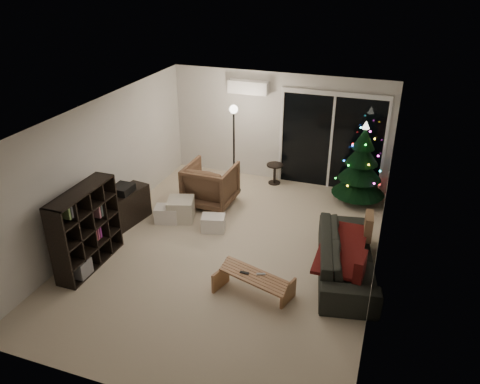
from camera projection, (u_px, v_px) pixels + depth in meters
The scene contains 18 objects.
room at pixel (278, 170), 9.03m from camera, with size 6.50×7.51×2.60m.
bookshelf at pixel (77, 227), 7.74m from camera, with size 0.36×1.41×1.41m, color black, non-canonical shape.
media_cabinet at pixel (125, 208), 9.08m from camera, with size 0.41×1.08×0.68m, color black.
stereo at pixel (123, 189), 8.89m from camera, with size 0.34×0.41×0.14m, color black.
armchair at pixel (211, 184), 9.76m from camera, with size 0.96×0.99×0.90m, color brown.
ottoman at pixel (181, 209), 9.27m from camera, with size 0.50×0.50×0.45m, color beige.
cardboard_box_a at pixel (167, 214), 9.23m from camera, with size 0.45×0.34×0.32m, color white.
cardboard_box_b at pixel (213, 223), 8.93m from camera, with size 0.44×0.33×0.31m, color white.
side_table at pixel (275, 174), 10.77m from camera, with size 0.38×0.38×0.47m, color black.
floor_lamp at pixel (234, 151), 10.10m from camera, with size 0.31×0.31×1.92m, color black.
sofa at pixel (347, 257), 7.62m from camera, with size 2.26×0.88×0.66m, color black.
sofa_throw at pixel (342, 248), 7.58m from camera, with size 0.71×1.63×0.05m, color #3C080A.
cushion_a at pixel (368, 226), 7.97m from camera, with size 0.13×0.43×0.43m, color olive.
cushion_b at pixel (360, 269), 6.88m from camera, with size 0.13×0.43×0.43m, color #3C080A.
coffee_table at pixel (254, 285), 7.20m from camera, with size 1.16×0.41×0.37m, color #A26E3F, non-canonical shape.
remote_a at pixel (244, 273), 7.16m from camera, with size 0.14×0.04×0.02m, color black.
remote_b at pixel (261, 274), 7.13m from camera, with size 0.14×0.04×0.02m, color slate.
christmas_tree at pixel (361, 163), 9.65m from camera, with size 1.11×1.11×1.79m, color black.
Camera 1 is at (2.50, -6.55, 4.70)m, focal length 35.00 mm.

